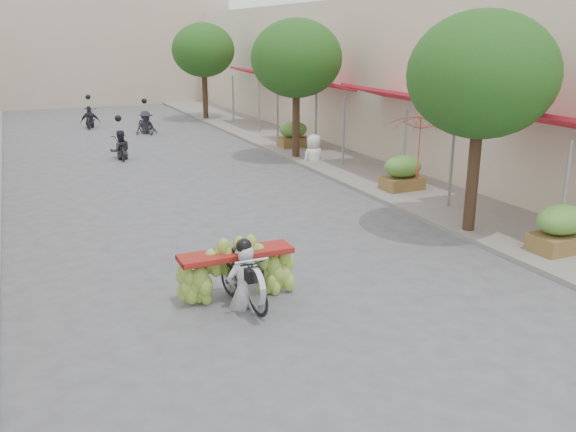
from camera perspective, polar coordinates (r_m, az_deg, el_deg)
The scene contains 16 objects.
ground at distance 9.57m, azimuth 6.75°, elevation -12.89°, with size 120.00×120.00×0.00m, color #5A5B60.
sidewalk_right at distance 25.27m, azimuth 3.10°, elevation 6.16°, with size 4.00×60.00×0.12m, color gray.
shophouse_row_right at distance 26.74m, azimuth 14.03°, elevation 12.64°, with size 9.77×40.00×6.00m.
far_building at distance 45.31m, azimuth -19.19°, elevation 14.38°, with size 20.00×6.00×7.00m, color #C0AD97.
street_tree_near at distance 14.80m, azimuth 17.68°, elevation 12.41°, with size 3.40×3.40×5.25m.
street_tree_mid at distance 23.25m, azimuth 0.78°, elevation 14.50°, with size 3.40×3.40×5.25m.
street_tree_far at distance 34.51m, azimuth -7.93°, elevation 15.10°, with size 3.40×3.40×5.25m.
produce_crate_near at distance 14.50m, azimuth 24.18°, elevation -0.75°, with size 1.20×0.88×1.16m.
produce_crate_mid at distance 18.85m, azimuth 10.69°, elevation 4.24°, with size 1.20×0.88×1.16m.
produce_crate_far at distance 25.70m, azimuth 0.49°, elevation 7.84°, with size 1.20×0.88×1.16m.
banana_motorbike at distance 10.93m, azimuth -4.47°, elevation -4.68°, with size 2.20×1.87×2.19m.
market_umbrella at distance 17.65m, azimuth 12.45°, elevation 9.34°, with size 2.30×2.30×1.88m.
pedestrian at distance 22.88m, azimuth 2.42°, elevation 7.66°, with size 1.03×0.70×1.94m.
bg_motorbike_a at distance 24.48m, azimuth -15.47°, elevation 6.90°, with size 0.80×1.53×1.95m.
bg_motorbike_b at distance 30.44m, azimuth -13.21°, elevation 9.07°, with size 1.16×1.73×1.95m.
bg_motorbike_c at distance 33.13m, azimuth -18.09°, elevation 9.17°, with size 1.06×1.80×1.95m.
Camera 1 is at (-4.37, -7.08, 4.72)m, focal length 38.00 mm.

